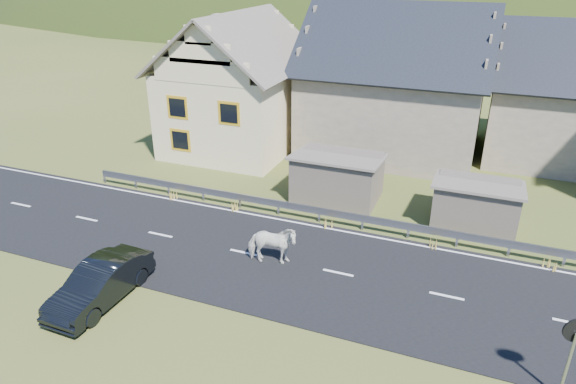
% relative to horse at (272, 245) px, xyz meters
% --- Properties ---
extents(ground, '(160.00, 160.00, 0.00)m').
position_rel_horse_xyz_m(ground, '(2.61, 0.29, -0.86)').
color(ground, '#334317').
rests_on(ground, ground).
extents(road, '(60.00, 7.00, 0.04)m').
position_rel_horse_xyz_m(road, '(2.61, 0.29, -0.84)').
color(road, black).
rests_on(road, ground).
extents(lane_markings, '(60.00, 6.60, 0.01)m').
position_rel_horse_xyz_m(lane_markings, '(2.61, 0.29, -0.82)').
color(lane_markings, silver).
rests_on(lane_markings, road).
extents(guardrail, '(28.10, 0.09, 0.75)m').
position_rel_horse_xyz_m(guardrail, '(2.61, 3.97, -0.30)').
color(guardrail, '#93969B').
rests_on(guardrail, ground).
extents(shed_left, '(4.30, 3.30, 2.40)m').
position_rel_horse_xyz_m(shed_left, '(0.61, 6.79, 0.24)').
color(shed_left, '#695C50').
rests_on(shed_left, ground).
extents(shed_right, '(3.80, 2.90, 2.20)m').
position_rel_horse_xyz_m(shed_right, '(7.11, 6.29, 0.14)').
color(shed_right, '#695C50').
rests_on(shed_right, ground).
extents(house_cream, '(7.80, 9.80, 8.30)m').
position_rel_horse_xyz_m(house_cream, '(-7.39, 12.29, 3.49)').
color(house_cream, beige).
rests_on(house_cream, ground).
extents(house_stone_a, '(10.80, 9.80, 8.90)m').
position_rel_horse_xyz_m(house_stone_a, '(1.61, 15.29, 3.77)').
color(house_stone_a, gray).
rests_on(house_stone_a, ground).
extents(mountain, '(440.00, 280.00, 260.00)m').
position_rel_horse_xyz_m(mountain, '(7.61, 180.29, -20.86)').
color(mountain, '#213514').
rests_on(mountain, ground).
extents(horse, '(1.32, 2.10, 1.65)m').
position_rel_horse_xyz_m(horse, '(0.00, 0.00, 0.00)').
color(horse, silver).
rests_on(horse, road).
extents(car, '(1.55, 4.29, 1.41)m').
position_rel_horse_xyz_m(car, '(-4.61, -4.33, -0.16)').
color(car, black).
rests_on(car, ground).
extents(traffic_mirror, '(0.71, 0.30, 2.62)m').
position_rel_horse_xyz_m(traffic_mirror, '(9.94, -3.24, 1.05)').
color(traffic_mirror, '#93969B').
rests_on(traffic_mirror, ground).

